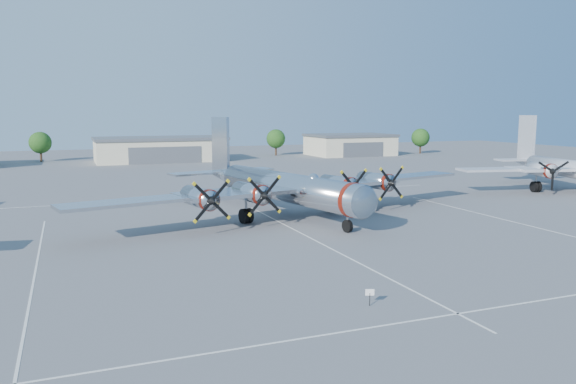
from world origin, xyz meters
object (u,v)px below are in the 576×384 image
object	(u,v)px
hangar_center	(160,149)
tree_east	(276,139)
hangar_east	(350,144)
info_placard	(370,294)
tree_far_east	(420,138)
twin_engine_east	(563,190)
tree_west	(40,143)
main_bomber_b29	(281,215)

from	to	relation	value
hangar_center	tree_east	bearing A→B (deg)	11.38
hangar_east	info_placard	world-z (taller)	hangar_east
tree_far_east	twin_engine_east	world-z (taller)	tree_far_east
tree_west	tree_far_east	world-z (taller)	same
tree_east	tree_far_east	bearing A→B (deg)	-11.89
main_bomber_b29	hangar_east	bearing A→B (deg)	44.25
tree_west	main_bomber_b29	distance (m)	84.71
tree_east	twin_engine_east	xyz separation A→B (m)	(15.81, -74.96, -4.22)
tree_east	main_bomber_b29	bearing A→B (deg)	-109.92
tree_far_east	main_bomber_b29	bearing A→B (deg)	-133.35
main_bomber_b29	tree_east	bearing A→B (deg)	57.02
twin_engine_east	info_placard	world-z (taller)	twin_engine_east
tree_west	twin_engine_east	size ratio (longest dim) A/B	0.20
tree_far_east	tree_east	bearing A→B (deg)	168.11
hangar_center	tree_west	world-z (taller)	tree_west
tree_west	hangar_center	bearing A→B (deg)	-17.82
hangar_east	twin_engine_east	bearing A→B (deg)	-91.82
twin_engine_east	main_bomber_b29	bearing A→B (deg)	-164.02
main_bomber_b29	tree_far_east	bearing A→B (deg)	33.58
hangar_east	tree_far_east	xyz separation A→B (m)	(20.00, -1.96, 1.51)
tree_west	main_bomber_b29	world-z (taller)	tree_west
hangar_center	main_bomber_b29	distance (m)	72.34
hangar_center	tree_east	world-z (taller)	tree_east
tree_far_east	twin_engine_east	size ratio (longest dim) A/B	0.20
tree_west	twin_engine_east	xyz separation A→B (m)	(70.81, -76.96, -4.22)
tree_east	tree_west	bearing A→B (deg)	177.92
hangar_east	main_bomber_b29	distance (m)	85.91
hangar_east	twin_engine_east	xyz separation A→B (m)	(-2.19, -68.92, -2.71)
hangar_east	hangar_center	bearing A→B (deg)	-180.00
twin_engine_east	tree_far_east	bearing A→B (deg)	83.31
info_placard	twin_engine_east	bearing A→B (deg)	53.18
twin_engine_east	tree_east	bearing A→B (deg)	113.56
twin_engine_east	info_placard	xyz separation A→B (m)	(-49.67, -32.13, 0.69)
hangar_center	main_bomber_b29	xyz separation A→B (m)	(1.63, -72.27, -2.71)
tree_west	tree_east	xyz separation A→B (m)	(55.00, -2.00, 0.00)
main_bomber_b29	twin_engine_east	distance (m)	44.31
hangar_east	tree_west	bearing A→B (deg)	173.72
tree_east	tree_far_east	world-z (taller)	same
hangar_center	tree_far_east	world-z (taller)	tree_far_east
hangar_center	main_bomber_b29	size ratio (longest dim) A/B	0.61
info_placard	main_bomber_b29	bearing A→B (deg)	99.49
hangar_east	info_placard	distance (m)	113.60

